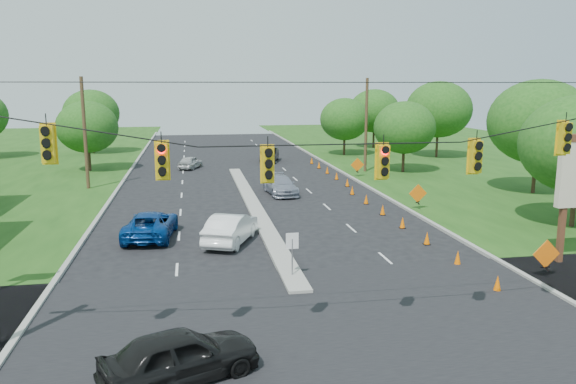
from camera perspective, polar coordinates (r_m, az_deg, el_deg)
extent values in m
plane|color=black|center=(19.40, 3.71, -14.62)|extent=(160.00, 160.00, 0.00)
cube|color=black|center=(19.40, 3.71, -14.62)|extent=(160.00, 14.00, 0.02)
cube|color=gray|center=(48.11, -16.78, 0.38)|extent=(0.25, 110.00, 0.16)
cube|color=gray|center=(49.84, 6.93, 1.12)|extent=(0.25, 110.00, 0.16)
cube|color=gray|center=(39.14, -3.51, -1.49)|extent=(1.00, 34.00, 0.18)
cylinder|color=gray|center=(24.54, 0.43, -6.79)|extent=(0.06, 0.06, 1.80)
cube|color=white|center=(24.31, 0.43, -5.00)|extent=(0.55, 0.04, 0.70)
cylinder|color=black|center=(16.61, 4.81, 6.21)|extent=(24.00, 0.04, 0.04)
cube|color=yellow|center=(16.53, -23.21, 4.49)|extent=(0.34, 0.24, 1.00)
cube|color=yellow|center=(16.17, -12.67, 3.10)|extent=(0.34, 0.24, 1.00)
cube|color=yellow|center=(16.32, -2.06, 2.81)|extent=(0.34, 0.24, 1.00)
cube|color=yellow|center=(17.15, 9.63, 3.05)|extent=(0.34, 0.24, 1.00)
cube|color=yellow|center=(18.35, 18.52, 3.42)|extent=(0.34, 0.24, 1.00)
cube|color=yellow|center=(19.90, 26.26, 4.92)|extent=(0.34, 0.24, 1.00)
cylinder|color=#422D1C|center=(47.89, -19.94, 5.59)|extent=(0.28, 0.28, 9.00)
cylinder|color=#422D1C|center=(54.76, 7.94, 6.70)|extent=(0.28, 0.28, 9.00)
cube|color=#59331E|center=(29.32, 26.11, -2.37)|extent=(0.25, 0.25, 4.40)
cone|color=#FF6900|center=(24.75, 20.51, -8.69)|extent=(0.32, 0.32, 0.70)
cone|color=#FF6900|center=(27.66, 16.86, -6.42)|extent=(0.32, 0.32, 0.70)
cone|color=#FF6900|center=(30.69, 13.94, -4.57)|extent=(0.32, 0.32, 0.70)
cone|color=#FF6900|center=(33.81, 11.56, -3.05)|extent=(0.32, 0.32, 0.70)
cone|color=#FF6900|center=(37.00, 9.60, -1.79)|extent=(0.32, 0.32, 0.70)
cone|color=#FF6900|center=(40.24, 7.95, -0.72)|extent=(0.32, 0.32, 0.70)
cone|color=#FF6900|center=(43.52, 6.55, 0.18)|extent=(0.32, 0.32, 0.70)
cone|color=#FF6900|center=(47.00, 6.05, 0.98)|extent=(0.32, 0.32, 0.70)
cone|color=#FF6900|center=(50.32, 4.96, 1.65)|extent=(0.32, 0.32, 0.70)
cone|color=#FF6900|center=(53.67, 4.01, 2.24)|extent=(0.32, 0.32, 0.70)
cone|color=#FF6900|center=(57.04, 3.17, 2.76)|extent=(0.32, 0.32, 0.70)
cone|color=#FF6900|center=(60.42, 2.42, 3.22)|extent=(0.32, 0.32, 0.70)
cube|color=black|center=(26.96, 24.66, -6.96)|extent=(0.06, 0.58, 0.26)
cube|color=black|center=(26.96, 24.66, -6.96)|extent=(0.06, 0.58, 0.26)
cube|color=orange|center=(26.79, 24.76, -5.74)|extent=(1.27, 0.05, 1.27)
cube|color=black|center=(38.87, 13.02, -1.01)|extent=(0.06, 0.58, 0.26)
cube|color=black|center=(38.87, 13.02, -1.01)|extent=(0.06, 0.58, 0.26)
cube|color=orange|center=(38.76, 13.06, -0.14)|extent=(1.27, 0.05, 1.27)
cube|color=black|center=(51.84, 7.05, 2.10)|extent=(0.06, 0.58, 0.26)
cube|color=black|center=(51.84, 7.05, 2.10)|extent=(0.06, 0.58, 0.26)
cube|color=orange|center=(51.76, 7.06, 2.76)|extent=(1.27, 0.05, 1.27)
cylinder|color=black|center=(58.28, -19.53, 3.22)|extent=(0.28, 0.28, 2.52)
ellipsoid|color=#194C14|center=(57.99, -19.72, 6.24)|extent=(5.88, 5.88, 5.04)
cylinder|color=black|center=(73.30, -19.18, 4.82)|extent=(0.28, 0.28, 2.88)
ellipsoid|color=#194C14|center=(73.05, -19.35, 7.57)|extent=(6.72, 6.72, 5.76)
cylinder|color=black|center=(37.17, 27.02, -1.06)|extent=(0.28, 0.28, 2.88)
cylinder|color=black|center=(47.47, 23.75, 1.77)|extent=(0.28, 0.28, 3.24)
ellipsoid|color=#194C14|center=(47.07, 24.11, 6.53)|extent=(7.56, 7.56, 6.48)
cylinder|color=black|center=(55.32, 11.63, 3.25)|extent=(0.28, 0.28, 2.52)
ellipsoid|color=#194C14|center=(55.01, 11.75, 6.43)|extent=(5.88, 5.88, 5.04)
cylinder|color=black|center=(67.55, 14.89, 4.75)|extent=(0.28, 0.28, 3.24)
ellipsoid|color=#194C14|center=(67.27, 15.05, 8.10)|extent=(7.56, 7.56, 6.48)
cylinder|color=black|center=(76.28, 8.68, 5.51)|extent=(0.28, 0.28, 2.88)
ellipsoid|color=#194C14|center=(76.04, 8.76, 8.15)|extent=(6.72, 6.72, 5.76)
cylinder|color=black|center=(67.88, 5.73, 4.78)|extent=(0.28, 0.28, 2.52)
ellipsoid|color=#194C14|center=(67.63, 5.78, 7.38)|extent=(5.88, 5.88, 5.04)
imported|color=black|center=(16.85, -10.89, -16.00)|extent=(4.91, 3.44, 1.55)
imported|color=white|center=(30.17, -5.83, -3.68)|extent=(3.40, 5.16, 1.61)
imported|color=navy|center=(31.95, -13.77, -3.23)|extent=(3.05, 5.60, 1.49)
imported|color=gray|center=(43.37, -0.78, 0.71)|extent=(2.43, 5.09, 1.43)
imported|color=#B0B0B0|center=(57.67, -9.90, 2.99)|extent=(2.79, 4.06, 1.28)
imported|color=black|center=(62.17, -1.88, 3.81)|extent=(2.74, 4.86, 1.52)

